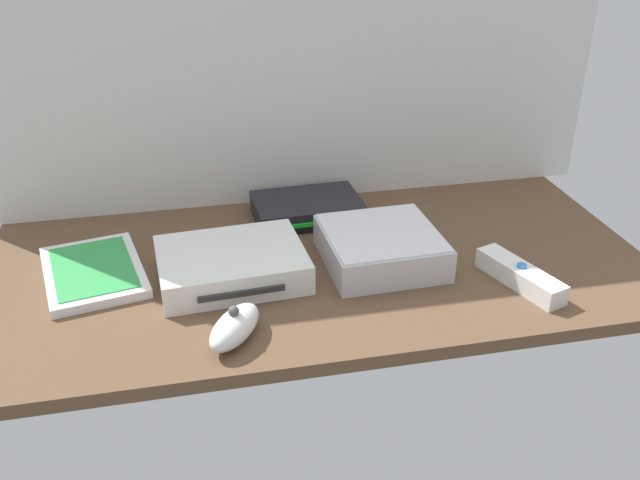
% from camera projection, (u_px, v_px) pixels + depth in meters
% --- Properties ---
extents(ground_plane, '(1.00, 0.48, 0.02)m').
position_uv_depth(ground_plane, '(320.00, 269.00, 1.06)').
color(ground_plane, brown).
rests_on(ground_plane, ground).
extents(back_wall, '(1.10, 0.01, 0.64)m').
position_uv_depth(back_wall, '(288.00, 17.00, 1.12)').
color(back_wall, silver).
rests_on(back_wall, ground).
extents(game_console, '(0.22, 0.18, 0.04)m').
position_uv_depth(game_console, '(232.00, 264.00, 1.01)').
color(game_console, white).
rests_on(game_console, ground_plane).
extents(mini_computer, '(0.18, 0.18, 0.05)m').
position_uv_depth(mini_computer, '(381.00, 247.00, 1.05)').
color(mini_computer, silver).
rests_on(mini_computer, ground_plane).
extents(game_case, '(0.17, 0.21, 0.02)m').
position_uv_depth(game_case, '(94.00, 272.00, 1.02)').
color(game_case, white).
rests_on(game_case, ground_plane).
extents(network_router, '(0.18, 0.13, 0.03)m').
position_uv_depth(network_router, '(307.00, 208.00, 1.19)').
color(network_router, black).
rests_on(network_router, ground_plane).
extents(remote_wand, '(0.08, 0.15, 0.03)m').
position_uv_depth(remote_wand, '(520.00, 276.00, 1.00)').
color(remote_wand, white).
rests_on(remote_wand, ground_plane).
extents(remote_nunchuk, '(0.09, 0.11, 0.05)m').
position_uv_depth(remote_nunchuk, '(235.00, 327.00, 0.88)').
color(remote_nunchuk, white).
rests_on(remote_nunchuk, ground_plane).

